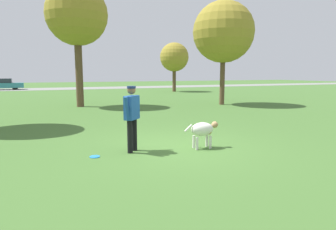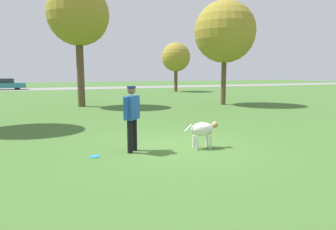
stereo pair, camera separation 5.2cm
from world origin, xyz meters
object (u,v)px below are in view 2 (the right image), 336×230
(parked_car_teal, at_px, (4,84))
(tree_mid_center, at_px, (78,15))
(frisbee, at_px, (95,157))
(dog, at_px, (203,130))
(tree_near_right, at_px, (225,32))
(person, at_px, (132,113))
(tree_far_right, at_px, (176,57))

(parked_car_teal, bearing_deg, tree_mid_center, -75.79)
(frisbee, bearing_deg, tree_mid_center, 84.95)
(dog, height_order, tree_near_right, tree_near_right)
(frisbee, xyz_separation_m, parked_car_teal, (-5.32, 32.66, 0.65))
(tree_near_right, bearing_deg, dog, -125.44)
(frisbee, distance_m, parked_car_teal, 33.10)
(person, relative_size, tree_near_right, 0.26)
(dog, xyz_separation_m, parked_car_teal, (-8.08, 32.90, 0.18))
(dog, bearing_deg, tree_far_right, 69.42)
(dog, xyz_separation_m, tree_mid_center, (-1.78, 11.29, 4.66))
(person, height_order, parked_car_teal, person)
(tree_far_right, bearing_deg, tree_mid_center, -134.78)
(tree_mid_center, relative_size, tree_far_right, 1.36)
(dog, bearing_deg, parked_car_teal, 105.45)
(person, xyz_separation_m, parked_car_teal, (-6.27, 32.54, -0.32))
(tree_mid_center, bearing_deg, dog, -81.02)
(tree_mid_center, xyz_separation_m, tree_near_right, (8.25, -2.21, -0.76))
(frisbee, xyz_separation_m, tree_far_right, (11.86, 22.02, 3.55))
(person, bearing_deg, parked_car_teal, 53.01)
(tree_mid_center, relative_size, tree_near_right, 1.11)
(tree_far_right, relative_size, parked_car_teal, 1.10)
(person, distance_m, parked_car_teal, 33.14)
(dog, height_order, parked_car_teal, parked_car_teal)
(dog, bearing_deg, tree_mid_center, 100.64)
(frisbee, height_order, tree_mid_center, tree_mid_center)
(tree_far_right, bearing_deg, dog, -112.24)
(person, bearing_deg, tree_near_right, -1.38)
(person, bearing_deg, frisbee, 139.59)
(tree_far_right, bearing_deg, frisbee, -118.30)
(frisbee, relative_size, tree_far_right, 0.05)
(tree_near_right, bearing_deg, tree_mid_center, 165.00)
(frisbee, bearing_deg, tree_near_right, 43.81)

